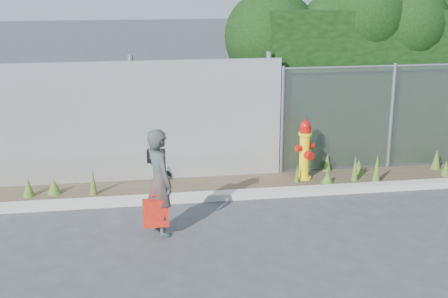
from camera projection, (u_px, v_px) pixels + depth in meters
ground at (260, 242)px, 8.88m from camera, size 80.00×80.00×0.00m
curb at (238, 195)px, 10.57m from camera, size 16.00×0.22×0.12m
weed_strip at (259, 178)px, 11.25m from camera, size 16.00×1.31×0.54m
corrugated_fence at (44, 125)px, 10.94m from camera, size 8.50×0.21×2.30m
chainlink_fence at (443, 114)px, 12.08m from camera, size 6.50×0.07×2.05m
hedge at (422, 53)px, 12.76m from camera, size 8.02×2.20×3.75m
fire_hydrant at (305, 151)px, 11.35m from camera, size 0.38×0.34×1.14m
woman at (160, 182)px, 8.98m from camera, size 0.55×0.67×1.59m
red_tote_bag at (156, 213)px, 8.94m from camera, size 0.36×0.13×0.48m
black_shoulder_bag at (156, 156)px, 9.07m from camera, size 0.26×0.11×0.19m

